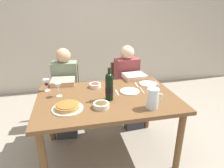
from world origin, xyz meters
TOP-DOWN VIEW (x-y plane):
  - ground_plane at (0.00, 0.00)m, footprint 8.00×8.00m
  - back_wall at (0.00, 2.21)m, footprint 8.00×0.10m
  - dining_table at (0.00, 0.00)m, footprint 1.50×1.00m
  - wine_bottle at (0.01, -0.07)m, footprint 0.08×0.08m
  - water_pitcher at (0.37, -0.34)m, footprint 0.17×0.11m
  - baked_tart at (-0.42, -0.19)m, footprint 0.30×0.30m
  - salad_bowl at (-0.09, 0.30)m, footprint 0.14×0.14m
  - olive_bowl at (-0.11, -0.23)m, footprint 0.16×0.16m
  - wine_glass_left_diner at (-0.51, 0.13)m, footprint 0.07×0.07m
  - wine_glass_right_diner at (-0.65, 0.31)m, footprint 0.07×0.07m
  - dinner_plate_left_setting at (0.57, 0.25)m, footprint 0.21×0.21m
  - dinner_plate_right_setting at (0.28, 0.08)m, footprint 0.22×0.22m
  - fork_left_setting at (0.42, 0.25)m, footprint 0.03×0.16m
  - knife_left_setting at (0.70, 0.25)m, footprint 0.04×0.18m
  - knife_right_setting at (0.43, 0.08)m, footprint 0.02×0.18m
  - spoon_right_setting at (0.13, 0.08)m, footprint 0.02×0.16m
  - chair_left at (-0.44, 0.89)m, footprint 0.43×0.43m
  - diner_left at (-0.46, 0.66)m, footprint 0.36×0.52m
  - chair_right at (0.44, 0.89)m, footprint 0.44×0.44m
  - diner_right at (0.46, 0.66)m, footprint 0.37×0.53m

SIDE VIEW (x-z plane):
  - ground_plane at x=0.00m, z-range 0.00..0.00m
  - chair_left at x=-0.44m, z-range 0.06..0.93m
  - chair_right at x=0.44m, z-range 0.06..0.93m
  - diner_left at x=-0.46m, z-range 0.04..1.20m
  - diner_right at x=0.46m, z-range 0.04..1.20m
  - dining_table at x=0.00m, z-range 0.29..1.05m
  - fork_left_setting at x=0.42m, z-range 0.76..0.76m
  - knife_left_setting at x=0.70m, z-range 0.76..0.76m
  - knife_right_setting at x=0.43m, z-range 0.76..0.76m
  - spoon_right_setting at x=0.13m, z-range 0.76..0.76m
  - dinner_plate_left_setting at x=0.57m, z-range 0.76..0.77m
  - dinner_plate_right_setting at x=0.28m, z-range 0.76..0.77m
  - baked_tart at x=-0.42m, z-range 0.76..0.82m
  - salad_bowl at x=-0.09m, z-range 0.76..0.82m
  - olive_bowl at x=-0.11m, z-range 0.76..0.82m
  - water_pitcher at x=0.37m, z-range 0.75..0.95m
  - wine_glass_right_diner at x=-0.65m, z-range 0.79..0.93m
  - wine_glass_left_diner at x=-0.51m, z-range 0.79..0.95m
  - wine_bottle at x=0.01m, z-range 0.73..1.08m
  - back_wall at x=0.00m, z-range 0.00..2.80m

